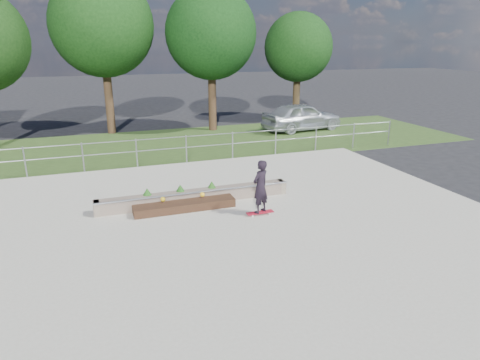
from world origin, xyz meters
The scene contains 11 objects.
ground centered at (0.00, 0.00, 0.00)m, with size 120.00×120.00×0.00m, color black.
grass_verge centered at (0.00, 11.00, 0.01)m, with size 30.00×8.00×0.02m, color #2B431B.
concrete_slab centered at (0.00, 0.00, 0.03)m, with size 15.00×15.00×0.06m, color #A09D8E.
fence centered at (0.00, 7.50, 0.77)m, with size 20.06×0.06×1.20m.
tree_mid_left centered at (-2.50, 15.00, 5.61)m, with size 5.25×5.25×8.25m.
tree_mid_right centered at (3.00, 14.00, 5.23)m, with size 4.90×4.90×7.70m.
tree_far_right centered at (9.00, 15.50, 4.48)m, with size 4.20×4.20×6.60m.
grind_ledge centered at (-0.79, 2.84, 0.26)m, with size 6.00×0.44×0.43m.
planter_bed centered at (-1.23, 2.73, 0.24)m, with size 3.00×1.20×0.61m.
skateboarder centered at (0.73, 1.27, 0.90)m, with size 0.80×0.60×1.63m.
parked_car centered at (7.74, 12.24, 0.79)m, with size 1.86×4.62×1.57m, color #ABB0B5.
Camera 1 is at (-3.64, -9.29, 4.81)m, focal length 32.00 mm.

